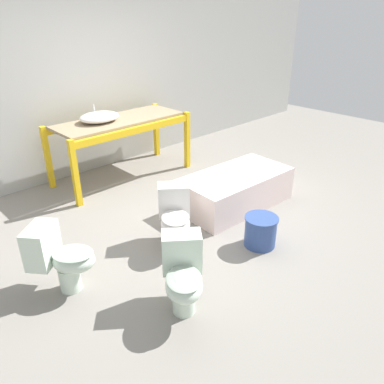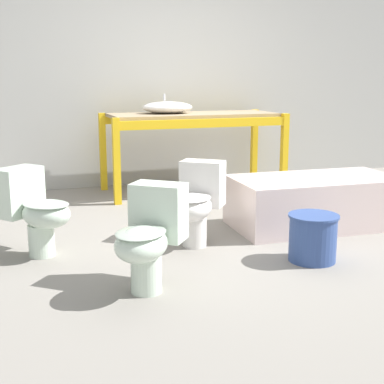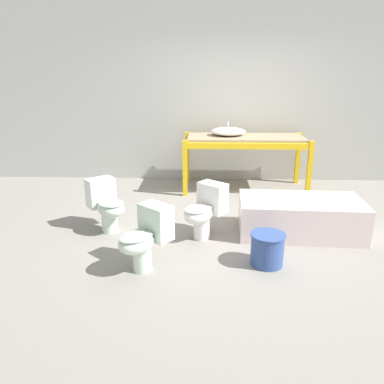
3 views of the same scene
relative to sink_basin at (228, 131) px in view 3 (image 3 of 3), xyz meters
name	(u,v)px [view 3 (image 3 of 3)]	position (x,y,z in m)	size (l,w,h in m)	color
ground_plane	(244,225)	(0.14, -1.59, -0.95)	(12.00, 12.00, 0.00)	gray
warehouse_wall_rear	(236,88)	(0.14, 0.55, 0.65)	(10.80, 0.08, 3.20)	#ADADA8
shelving_rack	(245,144)	(0.28, -0.06, -0.19)	(1.98, 0.84, 0.88)	yellow
sink_basin	(228,131)	(0.00, 0.00, 0.00)	(0.56, 0.45, 0.21)	white
bathtub_main	(300,214)	(0.78, -1.82, -0.70)	(1.47, 0.80, 0.43)	silver
toilet_near	(145,236)	(-0.95, -2.72, -0.60)	(0.59, 0.63, 0.63)	silver
toilet_far	(205,209)	(-0.37, -1.96, -0.60)	(0.59, 0.63, 0.63)	white
toilet_extra	(107,204)	(-1.56, -1.81, -0.60)	(0.59, 0.63, 0.63)	silver
bucket_white	(267,249)	(0.27, -2.60, -0.77)	(0.35, 0.35, 0.34)	#334C8C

